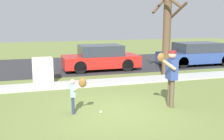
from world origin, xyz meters
TOP-DOWN VIEW (x-y plane):
  - ground_plane at (0.00, 3.50)m, footprint 48.00×48.00m
  - sidewalk_strip at (0.00, 3.60)m, footprint 36.00×1.20m
  - road_surface at (0.00, 8.60)m, footprint 36.00×6.80m
  - person_adult at (1.71, -0.10)m, footprint 0.73×0.62m
  - person_child at (-1.15, 0.11)m, footprint 0.45×0.43m
  - baseball at (-0.45, -0.04)m, footprint 0.07×0.07m
  - utility_cabinet at (-1.85, 4.53)m, footprint 0.85×0.73m
  - street_tree_near at (3.97, 4.42)m, footprint 1.84×1.88m
  - parked_hatchback_red at (1.23, 6.55)m, footprint 4.00×1.75m
  - parked_wagon_blue at (7.10, 6.50)m, footprint 4.50×1.80m

SIDE VIEW (x-z plane):
  - ground_plane at x=0.00m, z-range 0.00..0.00m
  - road_surface at x=0.00m, z-range 0.00..0.02m
  - sidewalk_strip at x=0.00m, z-range 0.00..0.06m
  - baseball at x=-0.45m, z-range 0.00..0.07m
  - utility_cabinet at x=-1.85m, z-range 0.00..1.06m
  - parked_hatchback_red at x=1.23m, z-range 0.00..1.32m
  - parked_wagon_blue at x=7.10m, z-range 0.00..1.32m
  - person_child at x=-1.15m, z-range 0.16..1.21m
  - person_adult at x=1.71m, z-range 0.22..1.96m
  - street_tree_near at x=3.97m, z-range 0.16..4.75m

